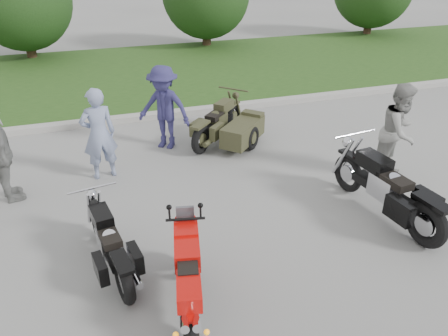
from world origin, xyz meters
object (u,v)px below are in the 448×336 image
object	(u,v)px
person_stripe	(99,134)
person_back	(1,153)
cruiser_left	(111,247)
person_grey	(399,132)
sportbike_red	(188,278)
person_denim	(164,108)
cruiser_sidecar	(232,129)
cruiser_right	(390,192)

from	to	relation	value
person_stripe	person_back	bearing A→B (deg)	2.21
cruiser_left	person_grey	xyz separation A→B (m)	(5.55, 1.15, 0.53)
sportbike_red	cruiser_left	world-z (taller)	sportbike_red
cruiser_left	person_denim	bearing A→B (deg)	58.71
cruiser_sidecar	person_denim	size ratio (longest dim) A/B	1.08
cruiser_left	person_denim	size ratio (longest dim) A/B	1.11
sportbike_red	person_grey	bearing A→B (deg)	37.33
cruiser_right	person_stripe	distance (m)	5.34
person_stripe	cruiser_left	bearing A→B (deg)	78.44
person_grey	person_denim	bearing A→B (deg)	115.77
cruiser_right	cruiser_sidecar	xyz separation A→B (m)	(-1.52, 3.60, -0.10)
cruiser_right	person_denim	xyz separation A→B (m)	(-2.96, 3.97, 0.43)
person_denim	cruiser_right	bearing A→B (deg)	-16.72
person_grey	person_back	size ratio (longest dim) A/B	1.02
person_back	cruiser_sidecar	bearing A→B (deg)	-94.98
cruiser_left	sportbike_red	bearing A→B (deg)	-61.34
cruiser_right	person_stripe	size ratio (longest dim) A/B	1.40
person_stripe	person_back	size ratio (longest dim) A/B	0.99
sportbike_red	person_grey	size ratio (longest dim) A/B	1.01
sportbike_red	cruiser_sidecar	xyz separation A→B (m)	(2.14, 4.59, -0.13)
cruiser_left	person_back	world-z (taller)	person_back
cruiser_left	person_denim	distance (m)	4.22
cruiser_sidecar	person_grey	distance (m)	3.52
person_grey	sportbike_red	bearing A→B (deg)	175.49
cruiser_left	person_stripe	distance (m)	2.94
person_denim	person_grey	bearing A→B (deg)	2.27
sportbike_red	person_stripe	bearing A→B (deg)	112.65
cruiser_right	person_denim	distance (m)	4.97
cruiser_left	person_stripe	size ratio (longest dim) A/B	1.13
person_stripe	person_grey	world-z (taller)	person_grey
cruiser_left	person_back	xyz separation A→B (m)	(-1.57, 2.55, 0.52)
person_back	person_grey	bearing A→B (deg)	-118.01
cruiser_left	cruiser_sidecar	size ratio (longest dim) A/B	1.03
person_denim	person_back	xyz separation A→B (m)	(-3.12, -1.34, -0.01)
person_stripe	person_denim	size ratio (longest dim) A/B	0.98
cruiser_right	person_grey	distance (m)	1.68
cruiser_right	person_stripe	xyz separation A→B (m)	(-4.41, 2.98, 0.41)
person_stripe	person_back	xyz separation A→B (m)	(-1.67, -0.35, 0.01)
cruiser_left	person_back	size ratio (longest dim) A/B	1.12
sportbike_red	person_denim	distance (m)	5.03
cruiser_right	cruiser_sidecar	distance (m)	3.91
sportbike_red	cruiser_right	size ratio (longest dim) A/B	0.74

